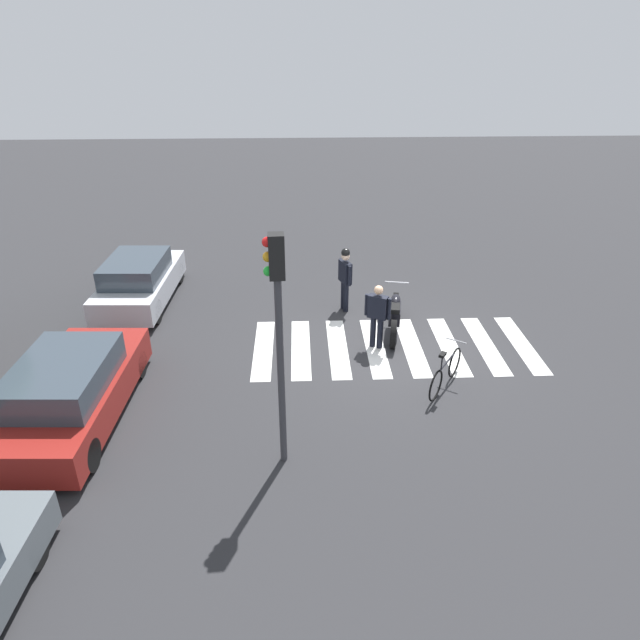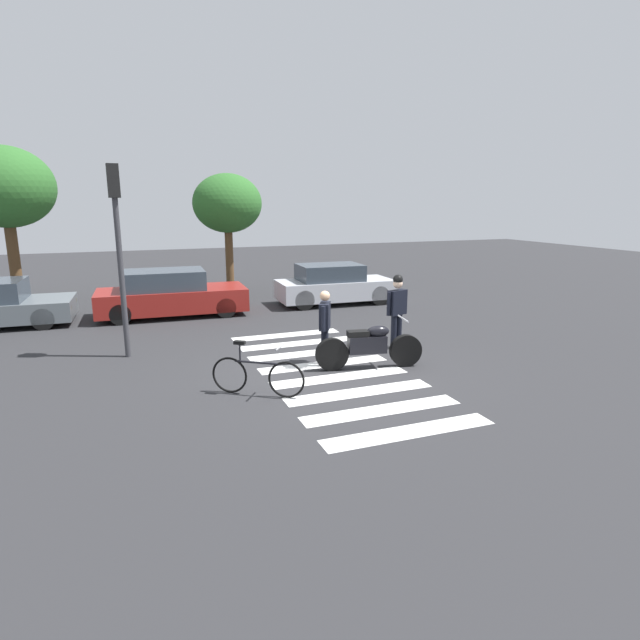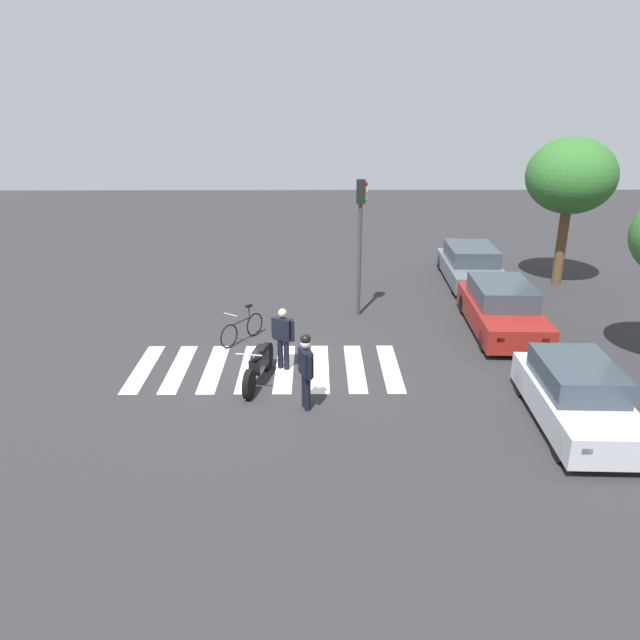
# 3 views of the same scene
# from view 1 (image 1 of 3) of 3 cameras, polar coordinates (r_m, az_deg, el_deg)

# --- Properties ---
(ground_plane) EXTENTS (60.00, 60.00, 0.00)m
(ground_plane) POSITION_cam_1_polar(r_m,az_deg,el_deg) (13.86, 7.40, -2.68)
(ground_plane) COLOR #2B2B2D
(police_motorcycle) EXTENTS (2.27, 0.73, 1.06)m
(police_motorcycle) POSITION_cam_1_polar(r_m,az_deg,el_deg) (14.35, 7.54, 0.55)
(police_motorcycle) COLOR black
(police_motorcycle) RESTS_ON ground_plane
(leaning_bicycle) EXTENTS (1.47, 1.04, 1.00)m
(leaning_bicycle) POSITION_cam_1_polar(r_m,az_deg,el_deg) (12.34, 12.53, -5.17)
(leaning_bicycle) COLOR black
(leaning_bicycle) RESTS_ON ground_plane
(officer_on_foot) EXTENTS (0.39, 0.59, 1.61)m
(officer_on_foot) POSITION_cam_1_polar(r_m,az_deg,el_deg) (13.38, 5.81, 0.70)
(officer_on_foot) COLOR black
(officer_on_foot) RESTS_ON ground_plane
(officer_by_motorcycle) EXTENTS (0.64, 0.34, 1.78)m
(officer_by_motorcycle) POSITION_cam_1_polar(r_m,az_deg,el_deg) (15.14, 2.55, 4.55)
(officer_by_motorcycle) COLOR black
(officer_by_motorcycle) RESTS_ON ground_plane
(crosswalk_stripes) EXTENTS (2.85, 6.75, 0.01)m
(crosswalk_stripes) POSITION_cam_1_polar(r_m,az_deg,el_deg) (13.86, 7.40, -2.67)
(crosswalk_stripes) COLOR silver
(crosswalk_stripes) RESTS_ON ground_plane
(car_maroon_wagon) EXTENTS (4.47, 1.98, 1.41)m
(car_maroon_wagon) POSITION_cam_1_polar(r_m,az_deg,el_deg) (11.97, -23.82, -6.54)
(car_maroon_wagon) COLOR black
(car_maroon_wagon) RESTS_ON ground_plane
(car_silver_sedan) EXTENTS (3.98, 1.82, 1.36)m
(car_silver_sedan) POSITION_cam_1_polar(r_m,az_deg,el_deg) (16.51, -17.75, 3.78)
(car_silver_sedan) COLOR black
(car_silver_sedan) RESTS_ON ground_plane
(traffic_light_pole) EXTENTS (0.25, 0.34, 4.21)m
(traffic_light_pole) POSITION_cam_1_polar(r_m,az_deg,el_deg) (8.87, -4.27, 0.16)
(traffic_light_pole) COLOR #38383D
(traffic_light_pole) RESTS_ON ground_plane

